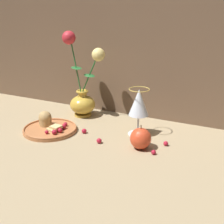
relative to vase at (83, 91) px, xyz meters
name	(u,v)px	position (x,y,z in m)	size (l,w,h in m)	color
ground_plane	(107,135)	(0.19, -0.14, -0.11)	(2.40, 2.40, 0.00)	#9E8966
vase	(83,91)	(0.00, 0.00, 0.00)	(0.18, 0.11, 0.36)	gold
plate_with_pastries	(49,127)	(-0.04, -0.20, -0.10)	(0.21, 0.21, 0.07)	#B77042
wine_glass	(139,104)	(0.29, -0.08, 0.01)	(0.08, 0.08, 0.18)	silver
apple_beside_vase	(141,138)	(0.34, -0.19, -0.08)	(0.07, 0.07, 0.09)	#D14223
berry_near_plate	(166,143)	(0.41, -0.13, -0.10)	(0.02, 0.02, 0.02)	#AD192D
berry_front_center	(84,131)	(0.10, -0.17, -0.10)	(0.02, 0.02, 0.02)	#AD192D
berry_by_glass_stem	(154,152)	(0.40, -0.22, -0.10)	(0.02, 0.02, 0.02)	#AD192D
berry_under_candlestick	(99,141)	(0.19, -0.22, -0.10)	(0.02, 0.02, 0.02)	#AD192D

